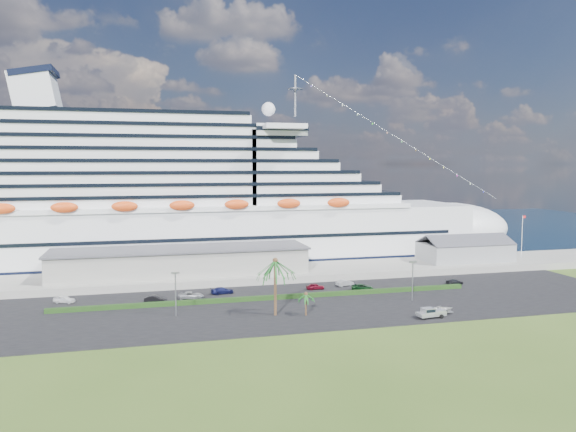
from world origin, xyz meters
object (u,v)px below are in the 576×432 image
object	(u,v)px
parked_car_3	(222,290)
boat_trailer	(442,309)
cruise_ship	(187,205)
pickup_truck	(431,312)

from	to	relation	value
parked_car_3	boat_trailer	distance (m)	46.30
cruise_ship	boat_trailer	bearing A→B (deg)	-58.10
cruise_ship	parked_car_3	world-z (taller)	cruise_ship
boat_trailer	pickup_truck	bearing A→B (deg)	-151.98
cruise_ship	parked_car_3	distance (m)	43.44
parked_car_3	pickup_truck	world-z (taller)	pickup_truck
cruise_ship	pickup_truck	world-z (taller)	cruise_ship
cruise_ship	boat_trailer	size ratio (longest dim) A/B	36.84
parked_car_3	boat_trailer	size ratio (longest dim) A/B	0.97
parked_car_3	boat_trailer	world-z (taller)	boat_trailer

